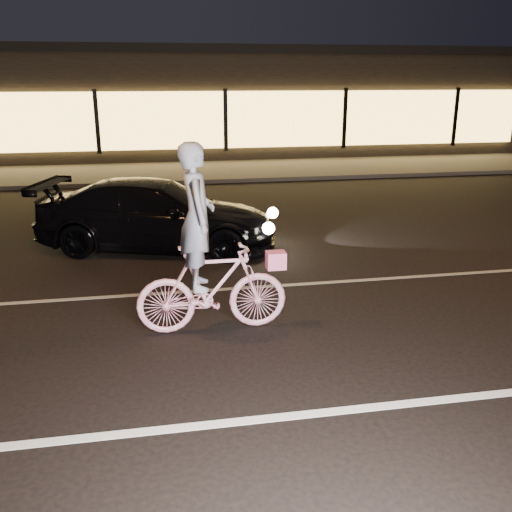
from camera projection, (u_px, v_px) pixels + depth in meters
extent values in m
plane|color=black|center=(384.00, 336.00, 7.14)|extent=(90.00, 90.00, 0.00)
cube|color=silver|center=(443.00, 400.00, 5.73)|extent=(60.00, 0.12, 0.01)
cube|color=gray|center=(335.00, 282.00, 9.01)|extent=(60.00, 0.10, 0.01)
cube|color=#383533|center=(233.00, 170.00, 19.31)|extent=(30.00, 4.00, 0.12)
cube|color=black|center=(212.00, 103.00, 24.35)|extent=(25.00, 8.00, 4.00)
cube|color=black|center=(211.00, 53.00, 23.73)|extent=(25.40, 8.40, 0.30)
cube|color=#F1BA54|center=(225.00, 120.00, 20.62)|extent=(23.00, 0.15, 2.00)
cube|color=black|center=(97.00, 122.00, 19.76)|extent=(0.15, 0.08, 2.20)
cube|color=black|center=(226.00, 120.00, 20.55)|extent=(0.15, 0.08, 2.20)
cube|color=black|center=(345.00, 118.00, 21.33)|extent=(0.15, 0.08, 2.20)
cube|color=black|center=(455.00, 117.00, 22.12)|extent=(0.15, 0.08, 2.20)
imported|color=#F44672|center=(212.00, 288.00, 7.15)|extent=(1.90, 0.54, 1.14)
imported|color=white|center=(197.00, 217.00, 6.84)|extent=(0.43, 0.66, 1.80)
cube|color=#F74B82|center=(276.00, 260.00, 7.20)|extent=(0.24, 0.20, 0.22)
imported|color=black|center=(158.00, 215.00, 10.62)|extent=(4.76, 2.94, 1.29)
sphere|color=#FFF2BF|center=(273.00, 213.00, 11.01)|extent=(0.21, 0.21, 0.21)
sphere|color=#FFF2BF|center=(268.00, 228.00, 9.89)|extent=(0.21, 0.21, 0.21)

